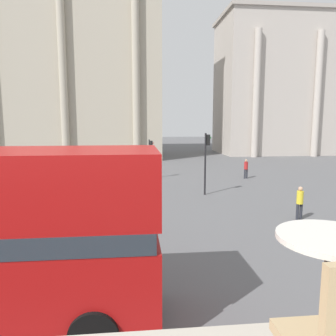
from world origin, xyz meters
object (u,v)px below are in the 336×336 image
cafe_dining_table (331,270)px  car_black (96,170)px  pedestrian_white (110,164)px  traffic_light_mid (206,155)px  pedestrian_red (246,168)px  pedestrian_yellow (300,201)px  plaza_building_left (42,60)px  traffic_light_near (75,183)px  plaza_building_right (324,87)px  traffic_light_far (150,153)px

cafe_dining_table → car_black: size_ratio=0.17×
pedestrian_white → traffic_light_mid: bearing=42.7°
car_black → pedestrian_red: 12.76m
car_black → pedestrian_yellow: size_ratio=2.52×
plaza_building_left → car_black: (8.83, -18.36, -12.20)m
traffic_light_near → pedestrian_yellow: traffic_light_near is taller
pedestrian_red → pedestrian_white: bearing=65.5°
traffic_light_mid → pedestrian_red: bearing=50.6°
pedestrian_white → plaza_building_right: bearing=124.8°
plaza_building_left → plaza_building_right: (41.14, 2.00, -2.82)m
pedestrian_yellow → plaza_building_left: bearing=53.4°
pedestrian_red → pedestrian_white: (-11.60, 2.51, 0.13)m
cafe_dining_table → traffic_light_near: cafe_dining_table is taller
car_black → pedestrian_red: bearing=-90.2°
traffic_light_near → traffic_light_far: (3.58, 14.72, -0.34)m
traffic_light_near → pedestrian_red: size_ratio=2.37×
plaza_building_left → pedestrian_white: (9.90, -17.39, -11.84)m
plaza_building_right → pedestrian_white: 37.86m
traffic_light_near → pedestrian_yellow: size_ratio=2.32×
traffic_light_far → pedestrian_white: 4.18m
pedestrian_yellow → pedestrian_white: bearing=56.6°
plaza_building_left → traffic_light_near: (9.84, -34.08, -10.38)m
cafe_dining_table → car_black: (-4.36, 26.57, -3.31)m
traffic_light_far → car_black: bearing=167.8°
plaza_building_left → pedestrian_red: plaza_building_left is taller
cafe_dining_table → plaza_building_left: size_ratio=0.02×
traffic_light_mid → car_black: traffic_light_mid is taller
plaza_building_left → traffic_light_far: 25.87m
traffic_light_mid → cafe_dining_table: bearing=-100.5°
pedestrian_red → pedestrian_yellow: pedestrian_yellow is taller
pedestrian_red → pedestrian_yellow: (-1.35, -11.73, 0.02)m
car_black → traffic_light_mid: bearing=-125.9°
cafe_dining_table → pedestrian_red: size_ratio=0.45×
plaza_building_left → pedestrian_white: size_ratio=17.32×
traffic_light_near → car_black: bearing=93.7°
traffic_light_far → pedestrian_white: traffic_light_far is taller
traffic_light_far → pedestrian_white: size_ratio=1.82×
cafe_dining_table → traffic_light_near: 11.46m
traffic_light_far → plaza_building_right: bearing=37.6°
pedestrian_white → pedestrian_yellow: 17.55m
traffic_light_mid → pedestrian_red: (4.72, 5.75, -1.71)m
car_black → pedestrian_red: size_ratio=2.58×
plaza_building_left → traffic_light_near: 36.95m
traffic_light_far → pedestrian_red: traffic_light_far is taller
plaza_building_left → traffic_light_near: size_ratio=8.17×
cafe_dining_table → traffic_light_mid: 19.66m
plaza_building_left → pedestrian_yellow: bearing=-57.5°
cafe_dining_table → pedestrian_white: size_ratio=0.40×
traffic_light_mid → pedestrian_red: 7.64m
cafe_dining_table → plaza_building_left: plaza_building_left is taller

